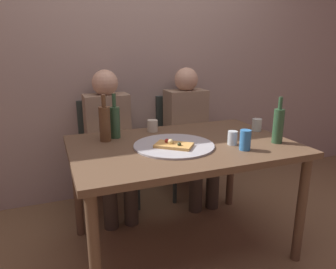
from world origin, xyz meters
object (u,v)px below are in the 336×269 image
object	(u,v)px
pizza_tray	(174,145)
chair_left	(107,146)
wine_bottle	(278,125)
water_bottle	(115,121)
dining_table	(182,155)
beer_bottle	(105,123)
tumbler_far	(257,125)
guest_in_beanie	(190,128)
soda_can	(245,140)
chair_right	(183,137)
pizza_slice_last	(173,145)
guest_in_sweater	(110,136)
wine_glass	(153,126)
tumbler_near	(232,138)

from	to	relation	value
pizza_tray	chair_left	size ratio (longest dim) A/B	0.55
wine_bottle	water_bottle	xyz separation A→B (m)	(-0.94, 0.49, -0.00)
dining_table	beer_bottle	distance (m)	0.54
tumbler_far	guest_in_beanie	xyz separation A→B (m)	(-0.24, 0.63, -0.15)
pizza_tray	soda_can	xyz separation A→B (m)	(0.37, -0.22, 0.05)
wine_bottle	chair_right	bearing A→B (deg)	99.61
beer_bottle	chair_right	xyz separation A→B (m)	(0.83, 0.63, -0.36)
chair_left	soda_can	bearing A→B (deg)	119.07
pizza_slice_last	chair_left	distance (m)	1.01
pizza_slice_last	guest_in_sweater	distance (m)	0.84
beer_bottle	chair_right	size ratio (longest dim) A/B	0.34
beer_bottle	guest_in_beanie	world-z (taller)	guest_in_beanie
soda_can	chair_left	world-z (taller)	chair_left
wine_glass	tumbler_near	bearing A→B (deg)	-52.85
wine_bottle	chair_right	world-z (taller)	wine_bottle
pizza_slice_last	tumbler_far	xyz separation A→B (m)	(0.72, 0.16, 0.02)
water_bottle	guest_in_beanie	world-z (taller)	guest_in_beanie
tumbler_far	pizza_tray	bearing A→B (deg)	-170.01
wine_glass	guest_in_beanie	world-z (taller)	guest_in_beanie
pizza_slice_last	beer_bottle	bearing A→B (deg)	138.73
pizza_slice_last	tumbler_far	distance (m)	0.74
wine_bottle	guest_in_sweater	xyz separation A→B (m)	(-0.90, 0.92, -0.23)
beer_bottle	chair_right	distance (m)	1.11
dining_table	tumbler_far	world-z (taller)	tumbler_far
soda_can	chair_left	bearing A→B (deg)	119.07
pizza_slice_last	beer_bottle	world-z (taller)	beer_bottle
beer_bottle	soda_can	world-z (taller)	beer_bottle
pizza_tray	tumbler_far	xyz separation A→B (m)	(0.71, 0.12, 0.04)
beer_bottle	dining_table	bearing A→B (deg)	-27.39
pizza_tray	water_bottle	world-z (taller)	water_bottle
soda_can	chair_left	distance (m)	1.32
pizza_slice_last	chair_right	bearing A→B (deg)	62.90
guest_in_sweater	guest_in_beanie	size ratio (longest dim) A/B	1.00
wine_bottle	chair_left	size ratio (longest dim) A/B	0.33
pizza_slice_last	chair_left	xyz separation A→B (m)	(-0.23, 0.94, -0.26)
soda_can	chair_right	size ratio (longest dim) A/B	0.14
pizza_tray	guest_in_sweater	size ratio (longest dim) A/B	0.43
wine_bottle	guest_in_beanie	size ratio (longest dim) A/B	0.25
pizza_slice_last	tumbler_near	distance (m)	0.38
guest_in_beanie	guest_in_sweater	bearing A→B (deg)	0.00
water_bottle	tumbler_far	size ratio (longest dim) A/B	3.35
wine_glass	guest_in_sweater	size ratio (longest dim) A/B	0.07
chair_right	tumbler_near	bearing A→B (deg)	83.93
wine_bottle	water_bottle	bearing A→B (deg)	152.39
tumbler_near	tumbler_far	xyz separation A→B (m)	(0.35, 0.22, 0.00)
guest_in_beanie	pizza_tray	bearing A→B (deg)	58.38
tumbler_far	soda_can	xyz separation A→B (m)	(-0.34, -0.34, 0.02)
pizza_tray	water_bottle	bearing A→B (deg)	132.30
pizza_slice_last	guest_in_sweater	size ratio (longest dim) A/B	0.22
pizza_slice_last	guest_in_sweater	world-z (taller)	guest_in_sweater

